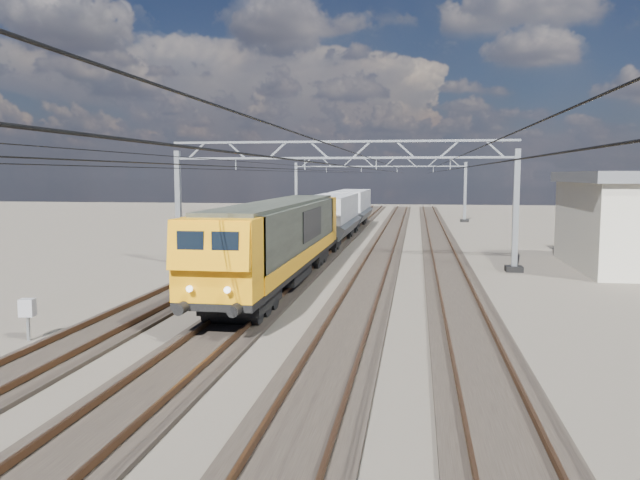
# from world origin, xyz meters

# --- Properties ---
(ground) EXTENTS (160.00, 160.00, 0.00)m
(ground) POSITION_xyz_m (0.00, 0.00, 0.00)
(ground) COLOR #2C2821
(ground) RESTS_ON ground
(track_outer_west) EXTENTS (2.60, 140.00, 0.30)m
(track_outer_west) POSITION_xyz_m (-6.00, 0.00, 0.07)
(track_outer_west) COLOR black
(track_outer_west) RESTS_ON ground
(track_loco) EXTENTS (2.60, 140.00, 0.30)m
(track_loco) POSITION_xyz_m (-2.00, 0.00, 0.07)
(track_loco) COLOR black
(track_loco) RESTS_ON ground
(track_inner_east) EXTENTS (2.60, 140.00, 0.30)m
(track_inner_east) POSITION_xyz_m (2.00, 0.00, 0.07)
(track_inner_east) COLOR black
(track_inner_east) RESTS_ON ground
(track_outer_east) EXTENTS (2.60, 140.00, 0.30)m
(track_outer_east) POSITION_xyz_m (6.00, 0.00, 0.07)
(track_outer_east) COLOR black
(track_outer_east) RESTS_ON ground
(catenary_gantry_mid) EXTENTS (19.90, 0.90, 7.11)m
(catenary_gantry_mid) POSITION_xyz_m (0.00, 4.00, 3.91)
(catenary_gantry_mid) COLOR #9CA4AA
(catenary_gantry_mid) RESTS_ON ground
(catenary_gantry_far) EXTENTS (19.90, 0.90, 7.11)m
(catenary_gantry_far) POSITION_xyz_m (0.00, 40.00, 3.91)
(catenary_gantry_far) COLOR #9CA4AA
(catenary_gantry_far) RESTS_ON ground
(overhead_wires) EXTENTS (12.03, 140.00, 0.53)m
(overhead_wires) POSITION_xyz_m (0.00, 8.00, 5.75)
(overhead_wires) COLOR black
(overhead_wires) RESTS_ON ground
(locomotive) EXTENTS (2.76, 21.10, 3.62)m
(locomotive) POSITION_xyz_m (-2.00, -2.45, 2.33)
(locomotive) COLOR black
(locomotive) RESTS_ON ground
(hopper_wagon_lead) EXTENTS (3.38, 13.00, 3.25)m
(hopper_wagon_lead) POSITION_xyz_m (-2.00, 15.25, 2.23)
(hopper_wagon_lead) COLOR black
(hopper_wagon_lead) RESTS_ON ground
(hopper_wagon_mid) EXTENTS (3.38, 13.00, 3.25)m
(hopper_wagon_mid) POSITION_xyz_m (-2.00, 29.45, 2.23)
(hopper_wagon_mid) COLOR black
(hopper_wagon_mid) RESTS_ON ground
(trackside_cabinet) EXTENTS (0.49, 0.40, 1.34)m
(trackside_cabinet) POSITION_xyz_m (-7.83, -12.99, 1.02)
(trackside_cabinet) COLOR #9CA4AA
(trackside_cabinet) RESTS_ON ground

